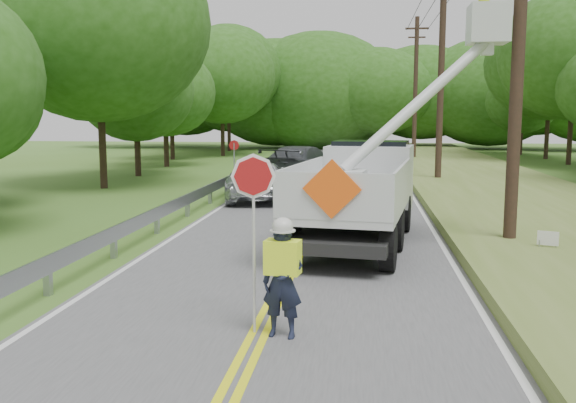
# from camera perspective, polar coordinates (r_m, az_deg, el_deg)

# --- Properties ---
(road) EXTENTS (7.20, 96.00, 0.03)m
(road) POSITION_cam_1_polar(r_m,az_deg,el_deg) (20.65, 2.67, -1.11)
(road) COLOR #515053
(road) RESTS_ON ground
(guardrail) EXTENTS (0.18, 48.00, 0.77)m
(guardrail) POSITION_cam_1_polar(r_m,az_deg,el_deg) (22.12, -7.58, 0.84)
(guardrail) COLOR #989CA1
(guardrail) RESTS_ON ground
(utility_poles) EXTENTS (1.60, 43.30, 10.00)m
(utility_poles) POSITION_cam_1_polar(r_m,az_deg,el_deg) (23.71, 15.76, 12.50)
(utility_poles) COLOR #2D2218
(utility_poles) RESTS_ON ground
(tall_grass_verge) EXTENTS (7.00, 96.00, 0.30)m
(tall_grass_verge) POSITION_cam_1_polar(r_m,az_deg,el_deg) (21.32, 22.07, -1.01)
(tall_grass_verge) COLOR #59732A
(tall_grass_verge) RESTS_ON ground
(treeline_left) EXTENTS (10.55, 55.84, 11.49)m
(treeline_left) POSITION_cam_1_polar(r_m,az_deg,el_deg) (39.73, -10.90, 11.82)
(treeline_left) COLOR #332319
(treeline_left) RESTS_ON ground
(treeline_horizon) EXTENTS (55.33, 13.12, 11.81)m
(treeline_horizon) POSITION_cam_1_polar(r_m,az_deg,el_deg) (62.65, 6.34, 9.84)
(treeline_horizon) COLOR #234E11
(treeline_horizon) RESTS_ON ground
(flagger) EXTENTS (1.08, 0.47, 2.65)m
(flagger) POSITION_cam_1_polar(r_m,az_deg,el_deg) (9.06, -0.58, -6.49)
(flagger) COLOR #191E33
(flagger) RESTS_ON road
(bucket_truck) EXTENTS (5.05, 7.36, 6.93)m
(bucket_truck) POSITION_cam_1_polar(r_m,az_deg,el_deg) (16.53, 7.50, 2.06)
(bucket_truck) COLOR black
(bucket_truck) RESTS_ON road
(suv_silver) EXTENTS (3.16, 5.46, 1.43)m
(suv_silver) POSITION_cam_1_polar(r_m,az_deg,el_deg) (24.03, -2.66, 1.89)
(suv_silver) COLOR silver
(suv_silver) RESTS_ON road
(suv_darkgrey) EXTENTS (3.93, 6.40, 1.73)m
(suv_darkgrey) POSITION_cam_1_polar(r_m,az_deg,el_deg) (31.09, 1.30, 3.51)
(suv_darkgrey) COLOR #3E4246
(suv_darkgrey) RESTS_ON road
(stop_sign_permanent) EXTENTS (0.46, 0.06, 2.15)m
(stop_sign_permanent) POSITION_cam_1_polar(r_m,az_deg,el_deg) (27.83, -4.91, 4.03)
(stop_sign_permanent) COLOR #989CA1
(stop_sign_permanent) RESTS_ON ground
(yard_sign) EXTENTS (0.43, 0.20, 0.65)m
(yard_sign) POSITION_cam_1_polar(r_m,az_deg,el_deg) (15.15, 22.53, -3.22)
(yard_sign) COLOR white
(yard_sign) RESTS_ON ground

